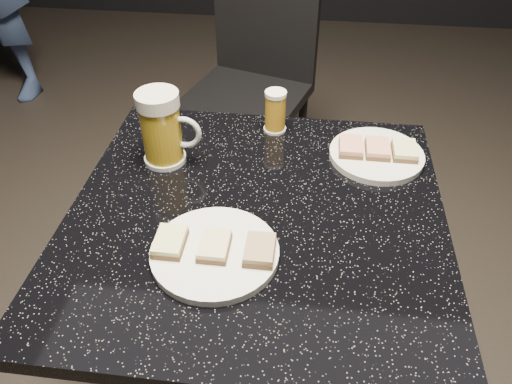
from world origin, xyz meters
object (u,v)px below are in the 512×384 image
chair (253,79)px  plate_small (376,155)px  plate_large (215,253)px  beer_mug (162,128)px  beer_tumbler (275,111)px  table (256,295)px

chair → plate_small: bearing=-65.5°
plate_large → beer_mug: 0.31m
plate_large → beer_tumbler: beer_tumbler is taller
table → plate_large: bearing=-115.6°
table → chair: chair is taller
plate_small → chair: 0.93m
plate_large → plate_small: (0.29, 0.32, 0.00)m
table → chair: (-0.14, 1.02, -0.01)m
plate_small → beer_mug: 0.45m
plate_large → beer_mug: beer_mug is taller
plate_large → table: plate_large is taller
plate_large → beer_tumbler: size_ratio=2.22×
chair → table: bearing=-82.2°
table → beer_tumbler: (0.01, 0.29, 0.29)m
plate_small → beer_tumbler: size_ratio=2.03×
table → beer_mug: beer_mug is taller
plate_large → table: size_ratio=0.29×
beer_tumbler → chair: chair is taller
plate_small → beer_mug: bearing=-171.8°
beer_mug → plate_small: bearing=8.2°
plate_small → chair: size_ratio=0.23×
plate_large → beer_tumbler: (0.06, 0.40, 0.04)m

